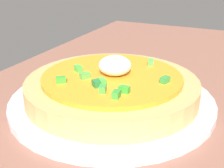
# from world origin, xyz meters

# --- Properties ---
(dining_table) EXTENTS (1.18, 0.67, 0.03)m
(dining_table) POSITION_xyz_m (0.00, 0.00, 0.02)
(dining_table) COLOR #8E5B4B
(dining_table) RESTS_ON ground
(plate) EXTENTS (0.28, 0.28, 0.01)m
(plate) POSITION_xyz_m (-0.04, -0.09, 0.04)
(plate) COLOR white
(plate) RESTS_ON dining_table
(pizza) EXTENTS (0.24, 0.24, 0.06)m
(pizza) POSITION_xyz_m (-0.04, -0.09, 0.06)
(pizza) COLOR tan
(pizza) RESTS_ON plate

